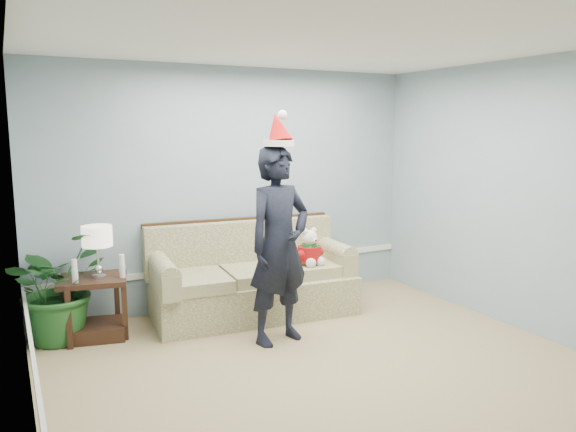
# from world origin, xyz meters

# --- Properties ---
(room_shell) EXTENTS (4.54, 5.04, 2.74)m
(room_shell) POSITION_xyz_m (0.00, 0.00, 1.35)
(room_shell) COLOR tan
(room_shell) RESTS_ON ground
(wainscot_trim) EXTENTS (4.49, 4.99, 0.06)m
(wainscot_trim) POSITION_xyz_m (-1.18, 1.18, 0.45)
(wainscot_trim) COLOR white
(wainscot_trim) RESTS_ON room_shell
(sofa) EXTENTS (2.23, 1.09, 1.01)m
(sofa) POSITION_xyz_m (0.02, 2.05, 0.36)
(sofa) COLOR #4B592A
(sofa) RESTS_ON room_shell
(side_table) EXTENTS (0.72, 0.64, 0.60)m
(side_table) POSITION_xyz_m (-1.63, 2.07, 0.23)
(side_table) COLOR #381D14
(side_table) RESTS_ON room_shell
(table_lamp) EXTENTS (0.28, 0.28, 0.51)m
(table_lamp) POSITION_xyz_m (-1.58, 2.02, 0.99)
(table_lamp) COLOR silver
(table_lamp) RESTS_ON side_table
(candle_pair) EXTENTS (0.49, 0.06, 0.23)m
(candle_pair) POSITION_xyz_m (-1.59, 1.94, 0.71)
(candle_pair) COLOR silver
(candle_pair) RESTS_ON side_table
(houseplant) EXTENTS (1.28, 1.26, 1.07)m
(houseplant) POSITION_xyz_m (-1.94, 2.16, 0.54)
(houseplant) COLOR #1E5321
(houseplant) RESTS_ON room_shell
(man) EXTENTS (0.76, 0.59, 1.87)m
(man) POSITION_xyz_m (-0.07, 1.18, 0.93)
(man) COLOR black
(man) RESTS_ON room_shell
(santa_hat) EXTENTS (0.33, 0.37, 0.33)m
(santa_hat) POSITION_xyz_m (-0.07, 1.20, 2.00)
(santa_hat) COLOR white
(santa_hat) RESTS_ON man
(teddy_bear) EXTENTS (0.30, 0.31, 0.42)m
(teddy_bear) POSITION_xyz_m (0.61, 1.80, 0.68)
(teddy_bear) COLOR white
(teddy_bear) RESTS_ON sofa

